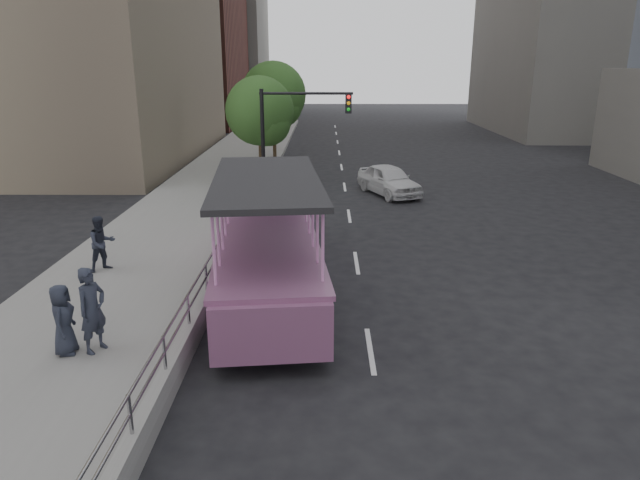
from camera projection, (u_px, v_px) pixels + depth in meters
ground at (327, 314)px, 14.99m from camera, size 160.00×160.00×0.00m
sidewalk at (193, 212)px, 24.54m from camera, size 5.50×80.00×0.30m
kerb_wall at (221, 270)px, 16.78m from camera, size 0.24×30.00×0.36m
guardrail at (219, 248)px, 16.58m from camera, size 0.07×22.00×0.71m
duck_boat at (268, 243)px, 16.59m from camera, size 3.65×10.76×3.50m
car at (389, 180)px, 28.33m from camera, size 3.29×4.68×1.48m
pedestrian_near at (92, 310)px, 12.18m from camera, size 0.71×0.83×1.91m
pedestrian_mid at (102, 243)px, 17.06m from camera, size 1.03×1.03×1.68m
pedestrian_far at (63, 319)px, 12.12m from camera, size 0.59×0.83×1.57m
parking_sign at (256, 194)px, 20.57m from camera, size 0.25×0.60×2.84m
traffic_signal at (289, 127)px, 25.89m from camera, size 4.20×0.32×5.20m
street_tree_near at (261, 114)px, 29.08m from camera, size 3.52×3.52×5.72m
street_tree_far at (275, 97)px, 34.66m from camera, size 3.97×3.97×6.45m
midrise_stone_b at (201, 33)px, 73.24m from camera, size 16.00×14.00×20.00m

